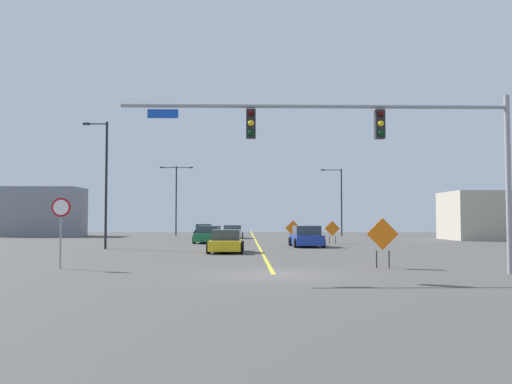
{
  "coord_description": "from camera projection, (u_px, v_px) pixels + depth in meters",
  "views": [
    {
      "loc": [
        -1.05,
        -19.56,
        1.97
      ],
      "look_at": [
        0.12,
        34.37,
        4.63
      ],
      "focal_mm": 38.51,
      "sensor_mm": 36.0,
      "label": 1
    }
  ],
  "objects": [
    {
      "name": "car_green_distant",
      "position": [
        209.0,
        235.0,
        45.11
      ],
      "size": [
        2.33,
        4.45,
        1.41
      ],
      "color": "#196B38",
      "rests_on": "ground"
    },
    {
      "name": "road_centre_stripe",
      "position": [
        255.0,
        239.0,
        54.62
      ],
      "size": [
        0.16,
        70.43,
        0.01
      ],
      "color": "yellow",
      "rests_on": "ground"
    },
    {
      "name": "traffic_signal_assembly",
      "position": [
        373.0,
        137.0,
        19.76
      ],
      "size": [
        14.07,
        0.44,
        6.47
      ],
      "color": "gray",
      "rests_on": "ground"
    },
    {
      "name": "roadside_building_east",
      "position": [
        484.0,
        216.0,
        52.43
      ],
      "size": [
        7.1,
        6.29,
        4.57
      ],
      "color": "#B2A893",
      "rests_on": "ground"
    },
    {
      "name": "car_white_far",
      "position": [
        232.0,
        232.0,
        56.03
      ],
      "size": [
        2.22,
        4.07,
        1.34
      ],
      "color": "white",
      "rests_on": "ground"
    },
    {
      "name": "construction_sign_median_far",
      "position": [
        383.0,
        236.0,
        22.17
      ],
      "size": [
        1.3,
        0.05,
        2.01
      ],
      "color": "orange",
      "rests_on": "ground"
    },
    {
      "name": "car_black_mid",
      "position": [
        204.0,
        231.0,
        58.49
      ],
      "size": [
        2.22,
        3.99,
        1.43
      ],
      "color": "black",
      "rests_on": "ground"
    },
    {
      "name": "roadside_building_west",
      "position": [
        39.0,
        212.0,
        63.08
      ],
      "size": [
        9.63,
        5.67,
        5.59
      ],
      "color": "gray",
      "rests_on": "ground"
    },
    {
      "name": "construction_sign_left_lane",
      "position": [
        293.0,
        229.0,
        43.44
      ],
      "size": [
        1.24,
        0.3,
        1.87
      ],
      "color": "orange",
      "rests_on": "ground"
    },
    {
      "name": "car_blue_passing",
      "position": [
        306.0,
        237.0,
        38.99
      ],
      "size": [
        2.26,
        4.45,
        1.5
      ],
      "color": "#1E389E",
      "rests_on": "ground"
    },
    {
      "name": "street_lamp_mid_right",
      "position": [
        340.0,
        198.0,
        64.17
      ],
      "size": [
        2.48,
        0.24,
        7.87
      ],
      "color": "black",
      "rests_on": "ground"
    },
    {
      "name": "construction_sign_median_near",
      "position": [
        332.0,
        229.0,
        43.92
      ],
      "size": [
        1.22,
        0.09,
        1.82
      ],
      "color": "orange",
      "rests_on": "ground"
    },
    {
      "name": "street_lamp_far_left",
      "position": [
        105.0,
        179.0,
        36.36
      ],
      "size": [
        1.66,
        0.24,
        8.45
      ],
      "color": "black",
      "rests_on": "ground"
    },
    {
      "name": "ground",
      "position": [
        274.0,
        274.0,
        19.45
      ],
      "size": [
        126.78,
        126.78,
        0.0
      ],
      "primitive_type": "plane",
      "color": "#4C4947"
    },
    {
      "name": "stop_sign",
      "position": [
        61.0,
        219.0,
        21.82
      ],
      "size": [
        0.76,
        0.07,
        2.81
      ],
      "color": "gray",
      "rests_on": "ground"
    },
    {
      "name": "car_yellow_approaching",
      "position": [
        226.0,
        242.0,
        32.31
      ],
      "size": [
        2.11,
        4.07,
        1.33
      ],
      "color": "gold",
      "rests_on": "ground"
    },
    {
      "name": "street_lamp_far_right",
      "position": [
        176.0,
        194.0,
        65.6
      ],
      "size": [
        3.95,
        0.24,
        8.29
      ],
      "color": "black",
      "rests_on": "ground"
    }
  ]
}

